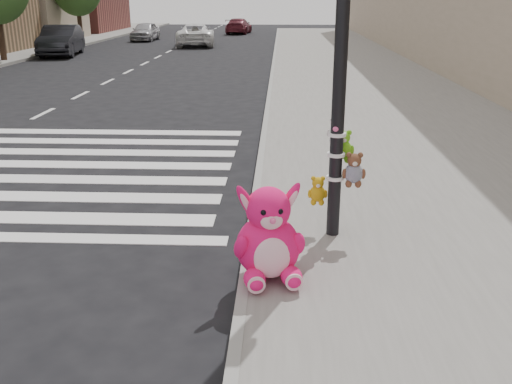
# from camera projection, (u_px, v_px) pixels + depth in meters

# --- Properties ---
(ground) EXTENTS (120.00, 120.00, 0.00)m
(ground) POSITION_uv_depth(u_px,v_px,m) (88.00, 312.00, 5.76)
(ground) COLOR black
(ground) RESTS_ON ground
(sidewalk_near) EXTENTS (7.00, 80.00, 0.14)m
(sidewalk_near) POSITION_uv_depth(u_px,v_px,m) (398.00, 114.00, 14.97)
(sidewalk_near) COLOR slate
(sidewalk_near) RESTS_ON ground
(curb_edge) EXTENTS (0.12, 80.00, 0.15)m
(curb_edge) POSITION_uv_depth(u_px,v_px,m) (267.00, 113.00, 15.11)
(curb_edge) COLOR gray
(curb_edge) RESTS_ON ground
(signal_pole) EXTENTS (0.70, 0.50, 4.00)m
(signal_pole) POSITION_uv_depth(u_px,v_px,m) (340.00, 108.00, 6.79)
(signal_pole) COLOR black
(signal_pole) RESTS_ON sidewalk_near
(pink_bunny) EXTENTS (0.80, 0.89, 1.08)m
(pink_bunny) POSITION_uv_depth(u_px,v_px,m) (269.00, 240.00, 6.03)
(pink_bunny) COLOR #FF156C
(pink_bunny) RESTS_ON sidewalk_near
(red_teddy) EXTENTS (0.16, 0.12, 0.22)m
(red_teddy) POSITION_uv_depth(u_px,v_px,m) (270.00, 231.00, 7.10)
(red_teddy) COLOR #B31132
(red_teddy) RESTS_ON sidewalk_near
(car_dark_far) EXTENTS (2.38, 4.94, 1.56)m
(car_dark_far) POSITION_uv_depth(u_px,v_px,m) (61.00, 41.00, 29.93)
(car_dark_far) COLOR black
(car_dark_far) RESTS_ON ground
(car_white_near) EXTENTS (2.76, 5.09, 1.36)m
(car_white_near) POSITION_uv_depth(u_px,v_px,m) (196.00, 35.00, 35.81)
(car_white_near) COLOR white
(car_white_near) RESTS_ON ground
(car_maroon_near) EXTENTS (2.12, 4.40, 1.24)m
(car_maroon_near) POSITION_uv_depth(u_px,v_px,m) (239.00, 26.00, 47.28)
(car_maroon_near) COLOR maroon
(car_maroon_near) RESTS_ON ground
(car_silver_deep) EXTENTS (1.61, 3.80, 1.28)m
(car_silver_deep) POSITION_uv_depth(u_px,v_px,m) (145.00, 31.00, 39.93)
(car_silver_deep) COLOR #ADADB2
(car_silver_deep) RESTS_ON ground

